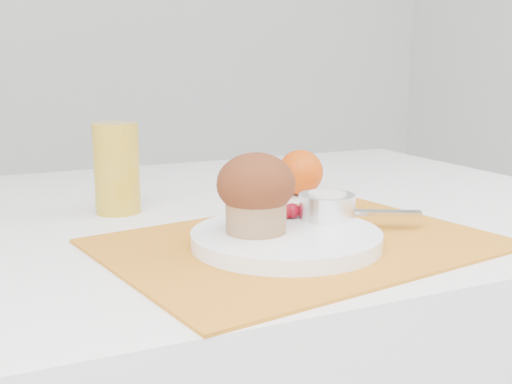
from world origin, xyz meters
name	(u,v)px	position (x,y,z in m)	size (l,w,h in m)	color
placemat	(300,243)	(0.05, -0.16, 0.75)	(0.43, 0.32, 0.00)	orange
plate	(286,238)	(0.03, -0.17, 0.76)	(0.21, 0.21, 0.02)	white
ramekin	(327,206)	(0.10, -0.14, 0.79)	(0.07, 0.07, 0.03)	white
cream	(327,195)	(0.10, -0.14, 0.80)	(0.05, 0.05, 0.01)	silver
raspberry_near	(292,211)	(0.06, -0.12, 0.78)	(0.02, 0.02, 0.02)	#5C020D
raspberry_far	(286,211)	(0.05, -0.12, 0.78)	(0.02, 0.02, 0.02)	#5D0208
butter_knife	(338,212)	(0.12, -0.13, 0.77)	(0.20, 0.02, 0.01)	#BABBC3
orange	(300,172)	(0.18, 0.08, 0.79)	(0.07, 0.07, 0.07)	#DD4E07
juice_glass	(117,168)	(-0.10, 0.08, 0.81)	(0.06, 0.06, 0.12)	gold
muffin	(256,192)	(-0.01, -0.16, 0.82)	(0.09, 0.09, 0.09)	#A77A51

